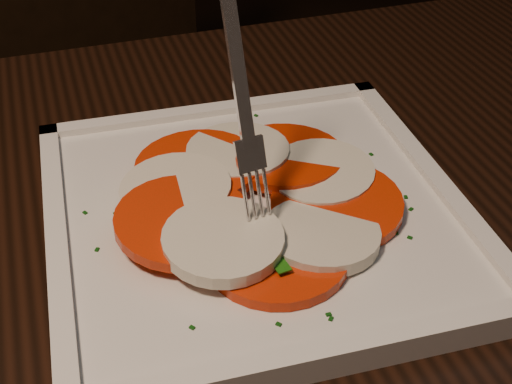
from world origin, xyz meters
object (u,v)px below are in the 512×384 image
table (209,374)px  fork (235,80)px  plate (256,216)px  chair (123,79)px

table → fork: size_ratio=7.07×
plate → fork: (-0.01, 0.00, 0.12)m
table → plate: size_ratio=4.13×
fork → plate: bearing=-4.6°
chair → fork: 0.76m
plate → fork: 0.12m
chair → plate: bearing=-110.4°
table → plate: 0.13m
table → chair: (0.10, 0.72, -0.12)m
fork → table: bearing=-137.9°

